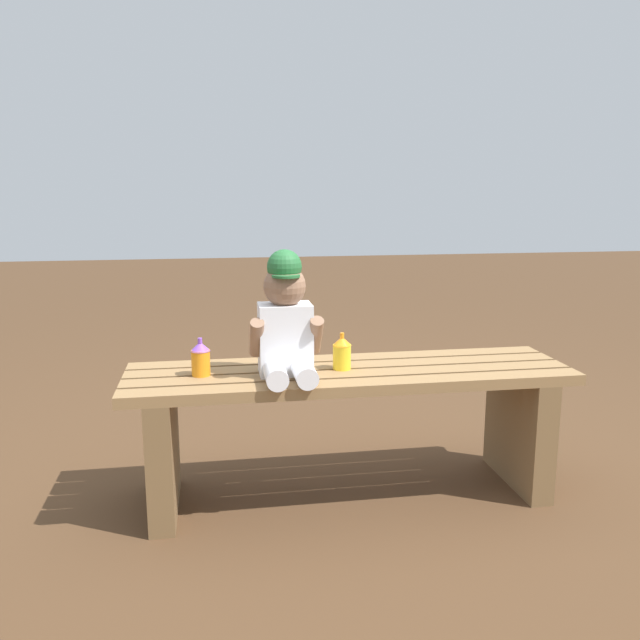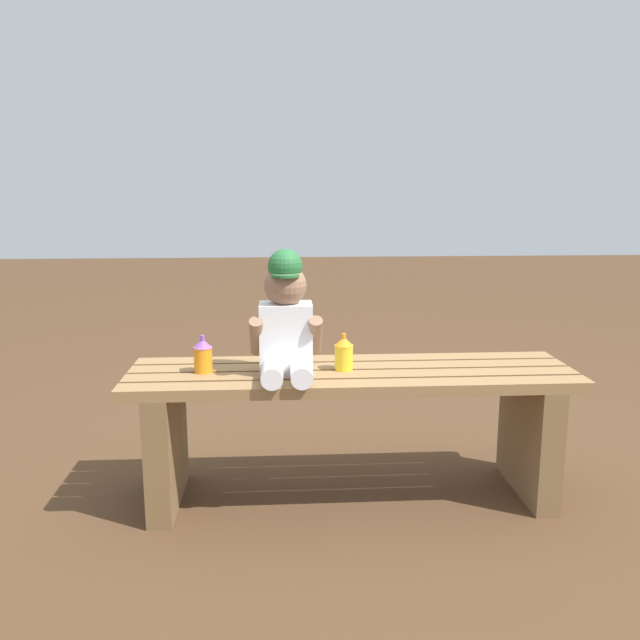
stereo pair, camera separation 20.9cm
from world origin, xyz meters
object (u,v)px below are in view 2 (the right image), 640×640
Objects in this scene: sippy_cup_right at (344,352)px; child_figure at (286,321)px; park_bench at (351,412)px; sippy_cup_left at (203,355)px.

child_figure is at bearing -167.54° from sippy_cup_right.
sippy_cup_left is (-0.49, 0.00, 0.21)m from park_bench.
sippy_cup_left is at bearing 171.16° from child_figure.
sippy_cup_right is at bearing 0.00° from sippy_cup_left.
child_figure reaches higher than park_bench.
child_figure is 0.23m from sippy_cup_right.
park_bench is 0.39m from child_figure.
sippy_cup_right is (0.19, 0.04, -0.12)m from child_figure.
child_figure is 3.26× the size of sippy_cup_right.
sippy_cup_right is (-0.03, 0.00, 0.21)m from park_bench.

